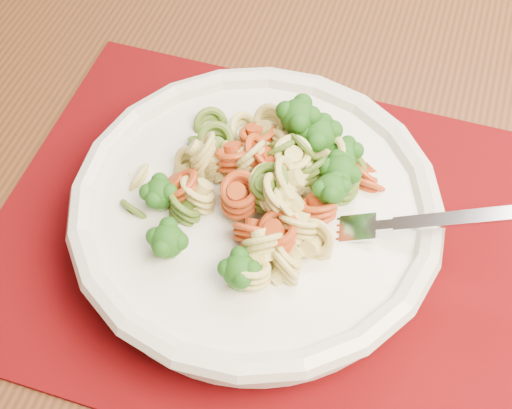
{
  "coord_description": "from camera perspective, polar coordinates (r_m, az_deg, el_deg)",
  "views": [
    {
      "loc": [
        -0.46,
        -0.28,
        1.23
      ],
      "look_at": [
        -0.49,
        0.02,
        0.81
      ],
      "focal_mm": 50.0,
      "sensor_mm": 36.0,
      "label": 1
    }
  ],
  "objects": [
    {
      "name": "pasta_bowl",
      "position": [
        0.53,
        -0.0,
        -0.57
      ],
      "size": [
        0.27,
        0.27,
        0.05
      ],
      "color": "silver",
      "rests_on": "placemat"
    },
    {
      "name": "dining_table",
      "position": [
        0.69,
        9.23,
        -3.45
      ],
      "size": [
        1.52,
        1.16,
        0.77
      ],
      "rotation": [
        0.0,
        0.0,
        -0.23
      ],
      "color": "#5A2E19",
      "rests_on": "ground"
    },
    {
      "name": "pasta_broccoli_heap",
      "position": [
        0.51,
        0.0,
        0.39
      ],
      "size": [
        0.23,
        0.23,
        0.06
      ],
      "primitive_type": null,
      "color": "#D2C267",
      "rests_on": "pasta_bowl"
    },
    {
      "name": "placemat",
      "position": [
        0.55,
        1.22,
        -2.66
      ],
      "size": [
        0.48,
        0.41,
        0.0
      ],
      "primitive_type": "cube",
      "rotation": [
        0.0,
        0.0,
        -0.22
      ],
      "color": "#510503",
      "rests_on": "dining_table"
    },
    {
      "name": "fork",
      "position": [
        0.51,
        8.16,
        -1.87
      ],
      "size": [
        0.18,
        0.03,
        0.08
      ],
      "primitive_type": null,
      "rotation": [
        0.0,
        -0.35,
        -0.03
      ],
      "color": "silver",
      "rests_on": "pasta_bowl"
    }
  ]
}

